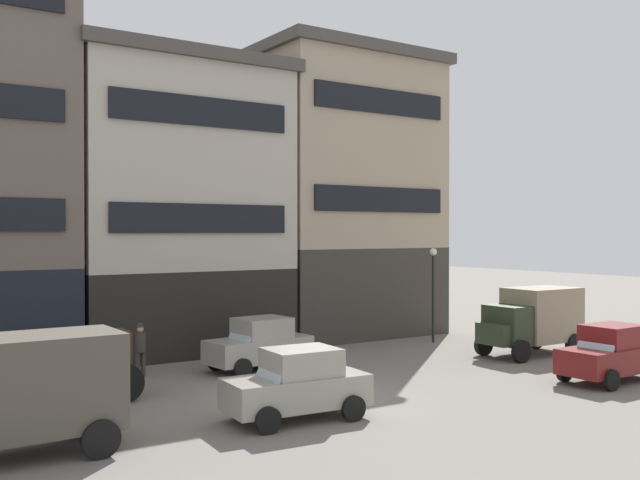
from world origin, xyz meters
name	(u,v)px	position (x,y,z in m)	size (l,w,h in m)	color
ground_plane	(308,396)	(0.00, 0.00, 0.00)	(120.00, 120.00, 0.00)	slate
building_center_left	(172,204)	(-0.09, 10.24, 5.98)	(8.97, 6.52, 11.88)	black
building_center_right	(341,193)	(8.47, 10.24, 6.69)	(8.85, 6.52, 13.29)	#38332D
cargo_wagon	(85,362)	(-5.71, 2.81, 1.15)	(2.97, 1.64, 1.98)	brown
delivery_truck_near	(532,319)	(11.13, 1.04, 1.42)	(4.38, 2.19, 2.62)	#2D3823
delivery_truck_far	(25,392)	(-8.20, -1.57, 1.42)	(4.36, 2.14, 2.62)	#2D3823
sedan_dark	(611,353)	(9.22, -3.75, 0.91)	(3.72, 1.90, 1.83)	maroon
sedan_light	(259,344)	(0.73, 4.25, 0.91)	(3.83, 2.13, 1.83)	gray
sedan_parked_curb	(298,384)	(-1.68, -2.14, 0.91)	(3.81, 2.09, 1.83)	gray
pedestrian_officer	(140,348)	(-3.18, 5.36, 0.98)	(0.51, 0.51, 1.79)	#38332D
streetlamp_curbside	(433,281)	(10.13, 5.61, 2.67)	(0.32, 0.32, 4.12)	black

